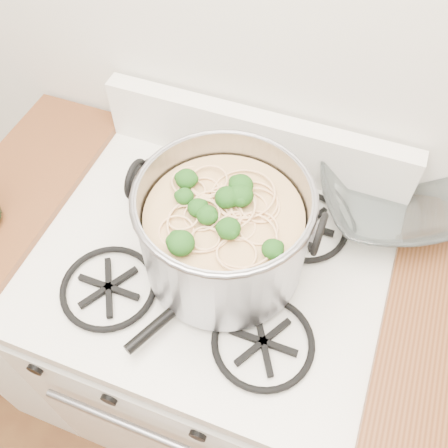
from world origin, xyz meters
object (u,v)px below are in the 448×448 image
gas_range (214,342)px  spatula (223,268)px  stock_pot (224,232)px  glass_bowl (385,204)px

gas_range → spatula: (0.04, -0.03, 0.50)m
stock_pot → spatula: bearing=-74.4°
stock_pot → gas_range: bearing=172.5°
stock_pot → spatula: 0.10m
gas_range → stock_pot: 0.59m
gas_range → stock_pot: stock_pot is taller
gas_range → glass_bowl: 0.65m
spatula → gas_range: bearing=168.3°
gas_range → glass_bowl: size_ratio=7.53×
gas_range → spatula: bearing=-36.2°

